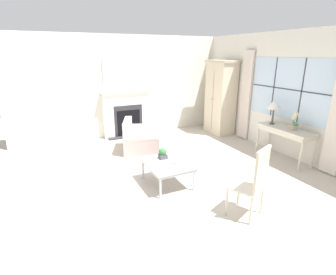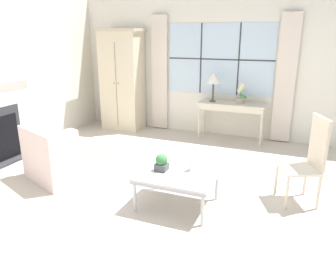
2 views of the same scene
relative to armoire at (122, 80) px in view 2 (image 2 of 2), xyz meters
The scene contains 12 objects.
ground_plane 3.53m from the armoire, 52.83° to the right, with size 14.00×14.00×0.00m, color #BCB2A3.
wall_back_windowed 2.09m from the armoire, ahead, with size 7.20×0.14×2.80m.
wall_left 2.33m from the armoire, 115.62° to the right, with size 0.06×7.20×2.80m, color silver.
armoire is the anchor object (origin of this frame).
console_table 2.43m from the armoire, ahead, with size 1.28×0.48×0.75m.
table_lamp 2.01m from the armoire, ahead, with size 0.32×0.32×0.57m.
potted_orchid 2.54m from the armoire, ahead, with size 0.20×0.16×0.39m.
armchair_upholstered 2.83m from the armoire, 80.13° to the right, with size 1.12×1.10×0.79m.
side_chair_wooden 4.36m from the armoire, 29.80° to the right, with size 0.58×0.58×1.10m.
coffee_table 3.73m from the armoire, 50.70° to the right, with size 0.93×0.74×0.43m.
potted_plant_small 3.57m from the armoire, 53.23° to the right, with size 0.15×0.15×0.21m.
pillar_candle 3.70m from the armoire, 47.89° to the right, with size 0.11×0.11×0.14m.
Camera 2 is at (1.53, -3.54, 2.02)m, focal length 35.00 mm.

